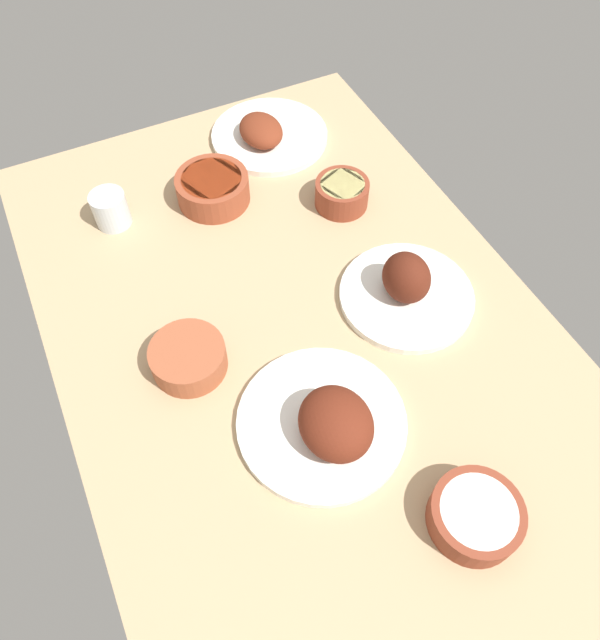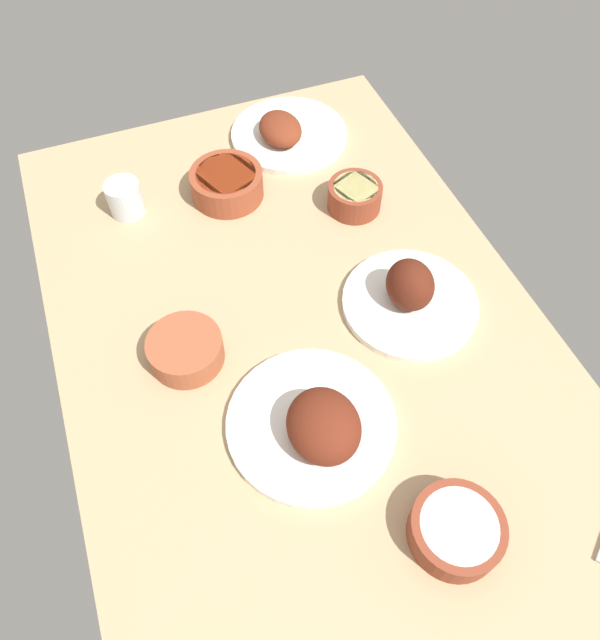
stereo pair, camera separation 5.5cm
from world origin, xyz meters
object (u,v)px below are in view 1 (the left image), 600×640
Objects in this scene: plate_far_side at (329,423)px; bowl_potatoes at (342,193)px; plate_center_main at (406,288)px; bowl_sauce at (213,188)px; bowl_cream at (476,515)px; plate_near_viewer at (267,134)px; water_tumbler at (111,209)px; bowl_soup at (188,357)px.

plate_far_side is 54.79cm from bowl_potatoes.
plate_far_side is at bearing -54.80° from plate_center_main.
bowl_sauce is at bearing -150.70° from plate_center_main.
bowl_cream is at bearing -17.82° from plate_center_main.
bowl_potatoes is at bearing 12.61° from plate_near_viewer.
water_tumbler is at bearing -109.40° from bowl_potatoes.
bowl_sauce is 2.10× the size of water_tumbler.
water_tumbler is at bearing -176.71° from bowl_soup.
plate_center_main is 43.32cm from bowl_soup.
water_tumbler is (10.41, -40.68, 1.81)cm from plate_near_viewer.
plate_far_side is at bearing -150.40° from bowl_cream.
bowl_potatoes is at bearing 168.28° from bowl_cream.
plate_far_side reaches higher than plate_near_viewer.
bowl_potatoes is (26.85, 6.00, 1.25)cm from plate_near_viewer.
plate_center_main is 32.52cm from plate_far_side.
plate_center_main reaches higher than bowl_potatoes.
bowl_soup is (-22.46, -16.59, -0.49)cm from plate_far_side.
bowl_potatoes is 1.54× the size of water_tumbler.
plate_center_main reaches higher than water_tumbler.
bowl_sauce is at bearing 152.99° from bowl_soup.
bowl_soup is at bearing -146.89° from bowl_cream.
plate_far_side is at bearing -16.33° from plate_near_viewer.
plate_far_side is 60.89cm from bowl_sauce.
bowl_sauce reaches higher than bowl_cream.
water_tumbler is (-63.70, -18.97, 0.38)cm from plate_far_side.
plate_far_side reaches higher than bowl_cream.
bowl_soup is 41.32cm from water_tumbler.
plate_far_side is 3.82× the size of water_tumbler.
bowl_sauce is (-42.07, -23.61, 0.23)cm from plate_center_main.
bowl_soup is (-3.71, -43.16, -0.22)cm from plate_center_main.
bowl_potatoes is at bearing 70.60° from water_tumbler.
bowl_cream is (23.10, 13.12, -0.53)cm from plate_far_side.
plate_near_viewer is at bearing 125.32° from bowl_sauce.
water_tumbler is (-44.95, -45.53, 0.64)cm from plate_center_main.
bowl_sauce is at bearing 82.51° from water_tumbler.
plate_near_viewer is 77.24cm from plate_far_side.
water_tumbler reaches higher than bowl_cream.
bowl_soup and bowl_cream have the same top height.
plate_center_main reaches higher than plate_far_side.
plate_far_side reaches higher than bowl_potatoes.
plate_center_main is at bearing 85.09° from bowl_soup.
bowl_cream is at bearing 20.29° from water_tumbler.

